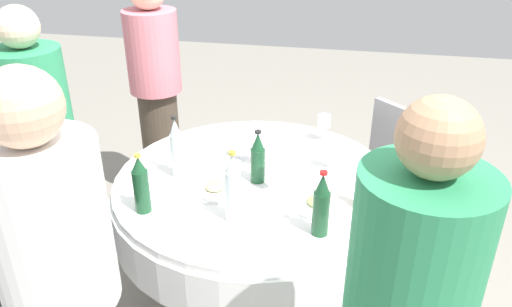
# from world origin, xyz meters

# --- Properties ---
(ground_plane) EXTENTS (10.00, 10.00, 0.00)m
(ground_plane) POSITION_xyz_m (0.00, 0.00, 0.00)
(ground_plane) COLOR gray
(dining_table) EXTENTS (1.43, 1.43, 0.74)m
(dining_table) POSITION_xyz_m (0.00, 0.00, 0.59)
(dining_table) COLOR white
(dining_table) RESTS_ON ground_plane
(bottle_dark_green_right) EXTENTS (0.07, 0.07, 0.30)m
(bottle_dark_green_right) POSITION_xyz_m (-0.39, -0.35, 0.88)
(bottle_dark_green_right) COLOR #194728
(bottle_dark_green_right) RESTS_ON dining_table
(bottle_clear_south) EXTENTS (0.07, 0.07, 0.33)m
(bottle_clear_south) POSITION_xyz_m (-0.36, 0.02, 0.89)
(bottle_clear_south) COLOR silver
(bottle_clear_south) RESTS_ON dining_table
(bottle_dark_green_rear) EXTENTS (0.07, 0.07, 0.27)m
(bottle_dark_green_rear) POSITION_xyz_m (-0.02, -0.01, 0.87)
(bottle_dark_green_rear) COLOR #194728
(bottle_dark_green_rear) RESTS_ON dining_table
(bottle_clear_inner) EXTENTS (0.06, 0.06, 0.32)m
(bottle_clear_inner) POSITION_xyz_m (-0.05, 0.38, 0.89)
(bottle_clear_inner) COLOR silver
(bottle_clear_inner) RESTS_ON dining_table
(bottle_amber_west) EXTENTS (0.07, 0.07, 0.26)m
(bottle_amber_west) POSITION_xyz_m (-0.17, -0.53, 0.86)
(bottle_amber_west) COLOR #8C5619
(bottle_amber_west) RESTS_ON dining_table
(bottle_dark_green_mid) EXTENTS (0.07, 0.07, 0.28)m
(bottle_dark_green_mid) POSITION_xyz_m (-0.38, 0.43, 0.87)
(bottle_dark_green_mid) COLOR #194728
(bottle_dark_green_mid) RESTS_ON dining_table
(wine_glass_inner) EXTENTS (0.06, 0.06, 0.15)m
(wine_glass_inner) POSITION_xyz_m (0.17, -0.36, 0.85)
(wine_glass_inner) COLOR white
(wine_glass_inner) RESTS_ON dining_table
(wine_glass_west) EXTENTS (0.06, 0.06, 0.16)m
(wine_glass_west) POSITION_xyz_m (-0.09, -0.09, 0.85)
(wine_glass_west) COLOR white
(wine_glass_west) RESTS_ON dining_table
(wine_glass_mid) EXTENTS (0.07, 0.07, 0.15)m
(wine_glass_mid) POSITION_xyz_m (0.14, 0.03, 0.85)
(wine_glass_mid) COLOR white
(wine_glass_mid) RESTS_ON dining_table
(wine_glass_outer) EXTENTS (0.07, 0.07, 0.13)m
(wine_glass_outer) POSITION_xyz_m (0.17, 0.12, 0.83)
(wine_glass_outer) COLOR white
(wine_glass_outer) RESTS_ON dining_table
(wine_glass_left) EXTENTS (0.07, 0.07, 0.16)m
(wine_glass_left) POSITION_xyz_m (0.49, -0.29, 0.85)
(wine_glass_left) COLOR white
(wine_glass_left) RESTS_ON dining_table
(plate_left) EXTENTS (0.25, 0.25, 0.04)m
(plate_left) POSITION_xyz_m (-0.15, 0.17, 0.75)
(plate_left) COLOR white
(plate_left) RESTS_ON dining_table
(plate_east) EXTENTS (0.25, 0.25, 0.02)m
(plate_east) POSITION_xyz_m (0.32, 0.29, 0.75)
(plate_east) COLOR white
(plate_east) RESTS_ON dining_table
(plate_north) EXTENTS (0.21, 0.21, 0.02)m
(plate_north) POSITION_xyz_m (0.49, -0.05, 0.75)
(plate_north) COLOR white
(plate_north) RESTS_ON dining_table
(plate_near) EXTENTS (0.25, 0.25, 0.04)m
(plate_near) POSITION_xyz_m (-0.19, -0.32, 0.75)
(plate_near) COLOR white
(plate_near) RESTS_ON dining_table
(fork_south) EXTENTS (0.12, 0.16, 0.00)m
(fork_south) POSITION_xyz_m (0.05, -0.56, 0.74)
(fork_south) COLOR silver
(fork_south) RESTS_ON dining_table
(fork_rear) EXTENTS (0.02, 0.18, 0.00)m
(fork_rear) POSITION_xyz_m (-0.23, 0.42, 0.74)
(fork_rear) COLOR silver
(fork_rear) RESTS_ON dining_table
(person_right) EXTENTS (0.34, 0.34, 1.63)m
(person_right) POSITION_xyz_m (-1.09, 0.38, 0.86)
(person_right) COLOR #26262B
(person_right) RESTS_ON ground_plane
(person_south) EXTENTS (0.34, 0.34, 1.56)m
(person_south) POSITION_xyz_m (-0.08, 1.10, 0.81)
(person_south) COLOR #26262B
(person_south) RESTS_ON ground_plane
(person_rear) EXTENTS (0.34, 0.34, 1.58)m
(person_rear) POSITION_xyz_m (0.84, 0.84, 0.83)
(person_rear) COLOR #4C3F33
(person_rear) RESTS_ON ground_plane
(chair_mid) EXTENTS (0.57, 0.57, 0.87)m
(chair_mid) POSITION_xyz_m (0.84, -0.80, 0.52)
(chair_mid) COLOR #99999E
(chair_mid) RESTS_ON ground_plane
(chair_outer) EXTENTS (0.56, 0.56, 0.87)m
(chair_outer) POSITION_xyz_m (-0.67, 0.89, 0.52)
(chair_outer) COLOR #2D2D33
(chair_outer) RESTS_ON ground_plane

